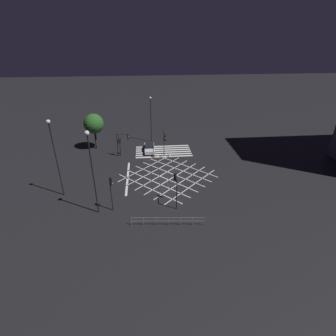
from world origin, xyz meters
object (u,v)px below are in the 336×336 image
traffic_light_se_cross (120,143)px  waiting_car (150,148)px  street_lamp_far (54,148)px  traffic_light_median_south (164,139)px  traffic_light_ne_main (111,187)px  street_lamp_west (91,160)px  street_tree_near (94,124)px  traffic_light_median_north (176,183)px  traffic_light_se_main (123,140)px  street_lamp_east (151,114)px

traffic_light_se_cross → waiting_car: traffic_light_se_cross is taller
street_lamp_far → traffic_light_median_south: bearing=-143.4°
traffic_light_ne_main → street_lamp_far: size_ratio=0.44×
traffic_light_median_south → street_lamp_west: street_lamp_west is taller
street_lamp_far → street_tree_near: (-1.96, -15.13, -1.99)m
traffic_light_median_north → waiting_car: size_ratio=0.93×
traffic_light_se_main → traffic_light_median_south: bearing=-10.3°
street_lamp_far → street_tree_near: size_ratio=1.58×
street_lamp_east → street_lamp_west: bearing=72.4°
traffic_light_median_north → waiting_car: traffic_light_median_north is taller
traffic_light_median_north → street_lamp_west: street_lamp_west is taller
waiting_car → street_tree_near: bearing=-102.4°
traffic_light_ne_main → street_tree_near: bearing=103.9°
street_lamp_east → waiting_car: 6.62m
traffic_light_se_main → street_tree_near: 6.55m
traffic_light_se_main → street_lamp_far: 13.99m
street_lamp_far → street_lamp_east: bearing=-124.0°
street_lamp_east → street_lamp_west: 22.92m
traffic_light_ne_main → street_lamp_far: bearing=149.9°
traffic_light_se_main → traffic_light_median_north: traffic_light_se_main is taller
traffic_light_se_cross → traffic_light_median_south: traffic_light_median_south is taller
traffic_light_se_main → street_lamp_east: size_ratio=0.47×
traffic_light_se_main → traffic_light_median_south: traffic_light_median_south is taller
traffic_light_se_cross → waiting_car: 5.53m
traffic_light_ne_main → street_tree_near: (4.72, -19.01, 1.42)m
traffic_light_se_cross → traffic_light_se_main: (-0.63, -0.18, 0.50)m
traffic_light_median_south → street_tree_near: (11.85, -4.89, 1.42)m
traffic_light_median_north → street_lamp_east: size_ratio=0.47×
traffic_light_median_south → street_lamp_west: bearing=-31.5°
street_lamp_east → waiting_car: (0.51, 4.58, -4.76)m
traffic_light_se_main → street_lamp_far: bearing=-121.9°
traffic_light_median_south → traffic_light_se_main: bearing=-100.3°
street_lamp_far → waiting_car: 18.34m
street_tree_near → traffic_light_median_south: bearing=157.6°
traffic_light_median_south → traffic_light_median_north: bearing=1.0°
street_lamp_west → street_tree_near: 19.64m
traffic_light_se_main → street_lamp_east: (-4.78, -6.18, 2.44)m
traffic_light_ne_main → traffic_light_median_south: traffic_light_ne_main is taller
traffic_light_median_north → street_tree_near: (12.10, -18.43, 1.69)m
traffic_light_median_north → street_lamp_far: size_ratio=0.40×
street_lamp_east → traffic_light_se_main: bearing=52.2°
traffic_light_se_cross → street_lamp_west: bearing=-5.6°
traffic_light_se_cross → street_lamp_far: (6.49, 11.28, 4.16)m
traffic_light_ne_main → traffic_light_se_cross: traffic_light_ne_main is taller
traffic_light_ne_main → street_tree_near: 19.64m
street_lamp_east → street_tree_near: 10.29m
street_lamp_east → street_lamp_far: 21.32m
traffic_light_se_main → traffic_light_median_north: 16.31m
traffic_light_median_north → street_lamp_east: bearing=5.9°
traffic_light_ne_main → waiting_car: size_ratio=1.03×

